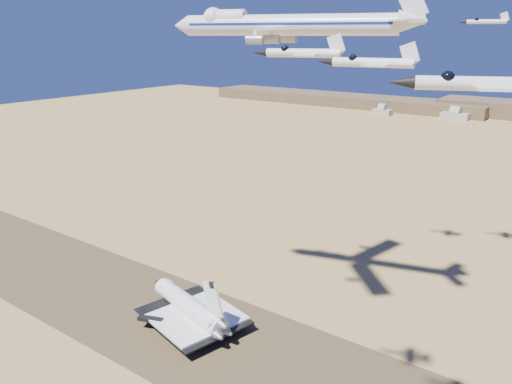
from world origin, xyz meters
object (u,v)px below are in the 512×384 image
Objects in this scene: chase_jet_c at (476,83)px; chase_jet_d at (406,22)px; crew_c at (185,338)px; chase_jet_a at (301,53)px; chase_jet_b at (370,62)px; crew_b at (185,339)px; shuttle at (189,307)px; carrier_747 at (279,25)px; crew_a at (188,342)px; chase_jet_e at (485,21)px.

chase_jet_d is at bearing 90.14° from chase_jet_c.
chase_jet_a is at bearing -162.34° from crew_c.
chase_jet_b is 0.96× the size of chase_jet_c.
chase_jet_a is (51.12, -19.75, 87.98)m from crew_b.
shuttle is 93.61m from carrier_747.
carrier_747 is 99.28m from crew_c.
chase_jet_d is at bearing 76.45° from shuttle.
shuttle is 132.05m from chase_jet_c.
carrier_747 reaches higher than chase_jet_b.
chase_jet_a is at bearing -69.09° from carrier_747.
crew_c is (-14.19, -29.90, -93.60)m from carrier_747.
crew_b is at bearing 46.09° from crew_a.
crew_c is at bearing 142.02° from chase_jet_a.
carrier_747 reaches higher than crew_a.
crew_c is at bearing 131.08° from chase_jet_c.
carrier_747 is at bearing 110.11° from chase_jet_a.
chase_jet_b reaches higher than chase_jet_c.
crew_b is at bearing 159.45° from crew_c.
carrier_747 is at bearing -46.14° from crew_a.
carrier_747 is 99.35m from crew_a.
chase_jet_e is (55.73, 94.82, 95.18)m from crew_c.
chase_jet_d is 0.96× the size of chase_jet_e.
crew_c is 0.11× the size of chase_jet_a.
chase_jet_c reaches higher than crew_b.
shuttle is 2.68× the size of chase_jet_a.
chase_jet_b is at bearing 117.20° from chase_jet_c.
crew_a is at bearing -119.35° from chase_jet_d.
chase_jet_d reaches higher than chase_jet_a.
chase_jet_c is 1.03× the size of chase_jet_d.
crew_a is 1.87m from crew_b.
chase_jet_d is at bearing -72.56° from crew_c.
crew_a is 0.96× the size of crew_b.
chase_jet_c is 134.37m from chase_jet_d.
chase_jet_d is (-18.78, 102.13, 6.88)m from chase_jet_a.
chase_jet_a is 1.06× the size of chase_jet_d.
chase_jet_a reaches higher than shuttle.
chase_jet_c is at bearing -49.78° from chase_jet_b.
carrier_747 is 77.35m from chase_jet_b.
chase_jet_c is at bearing -49.01° from chase_jet_a.
crew_c is at bearing -120.86° from chase_jet_d.
shuttle is 122.52m from chase_jet_d.
chase_jet_e is (-29.17, 136.45, 8.89)m from chase_jet_c.
shuttle is 2.89× the size of chase_jet_b.
chase_jet_e reaches higher than shuttle.
crew_c is at bearing 148.62° from chase_jet_b.
crew_c is (6.10, -8.46, -4.76)m from shuttle.
chase_jet_a is 1.08× the size of chase_jet_b.
chase_jet_d reaches higher than crew_b.
chase_jet_c is at bearing -61.00° from carrier_747.
crew_b is 1.05× the size of crew_c.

